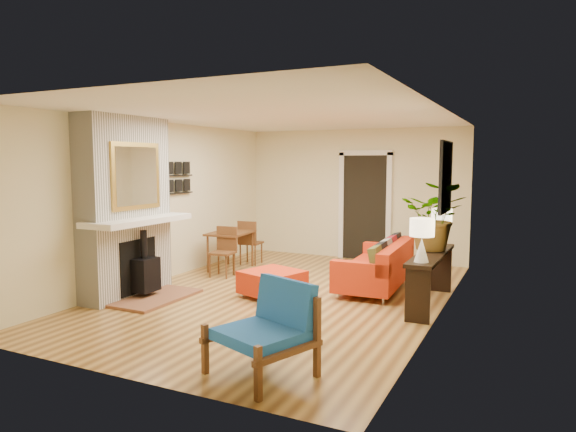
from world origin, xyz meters
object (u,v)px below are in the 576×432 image
Objects in this scene: blue_chair at (270,324)px; lamp_far at (441,222)px; lamp_near at (422,235)px; houseplant at (435,216)px; console_table at (431,264)px; sofa at (380,266)px; dining_table at (234,239)px; ottoman at (272,282)px.

lamp_far is at bearing 75.71° from blue_chair.
houseplant is at bearing 90.62° from lamp_near.
blue_chair is 3.06m from console_table.
blue_chair reaches higher than sofa.
lamp_near reaches higher than dining_table.
lamp_near is (0.93, 2.22, 0.60)m from blue_chair.
console_table is at bearing 13.75° from ottoman.
lamp_near reaches higher than console_table.
dining_table is 3.69m from lamp_far.
sofa is 1.91× the size of blue_chair.
sofa is at bearing 43.67° from ottoman.
sofa is 1.26× the size of dining_table.
dining_table is 3.75m from console_table.
blue_chair is 3.37m from houseplant.
ottoman is (-1.26, -1.20, -0.12)m from sofa.
sofa reaches higher than console_table.
dining_table is at bearing 178.39° from lamp_far.
houseplant is (-0.01, -0.52, 0.14)m from lamp_far.
ottoman is at bearing 117.03° from blue_chair.
console_table is (0.93, 2.91, 0.12)m from blue_chair.
console_table is at bearing 72.20° from blue_chair.
sofa is 3.59m from blue_chair.
console_table is 1.95× the size of houseplant.
lamp_far is (0.93, 3.67, 0.60)m from blue_chair.
console_table is at bearing -90.00° from lamp_far.
lamp_near reaches higher than ottoman.
houseplant is (3.64, -0.62, 0.65)m from dining_table.
sofa is at bearing 89.26° from blue_chair.
blue_chair is at bearing -62.97° from ottoman.
sofa is 2.10× the size of houseplant.
sofa is 1.14m from console_table.
lamp_far is (2.15, 1.28, 0.84)m from ottoman.
ottoman is 2.07m from dining_table.
houseplant is at bearing 92.36° from console_table.
lamp_far reaches higher than dining_table.
dining_table is 0.86× the size of console_table.
blue_chair is at bearing -106.34° from houseplant.
ottoman is 1.76× the size of lamp_near.
lamp_near is 0.57× the size of houseplant.
ottoman is 2.31m from lamp_near.
console_table is 3.43× the size of lamp_near.
blue_chair is (-0.05, -3.59, 0.12)m from sofa.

